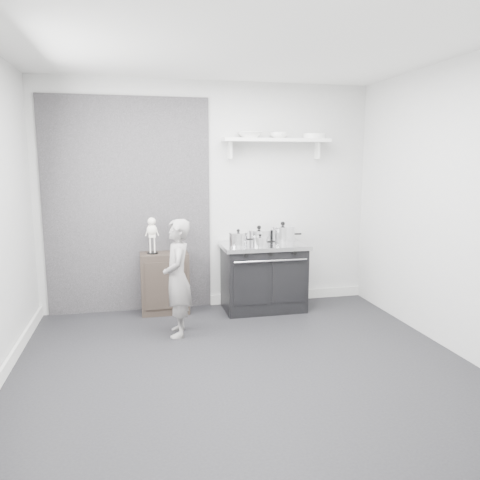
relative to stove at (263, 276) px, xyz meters
name	(u,v)px	position (x,y,z in m)	size (l,w,h in m)	color
ground	(242,364)	(-0.60, -1.48, -0.41)	(4.00, 4.00, 0.00)	black
room_shell	(228,177)	(-0.69, -1.33, 1.23)	(4.02, 3.62, 2.71)	#B5B6B3
wall_shelf	(276,141)	(0.20, 0.20, 1.60)	(1.30, 0.26, 0.24)	white
stove	(263,276)	(0.00, 0.00, 0.00)	(1.00, 0.63, 0.80)	black
side_cabinet	(165,283)	(-1.17, 0.13, -0.05)	(0.55, 0.32, 0.72)	black
child	(177,278)	(-1.08, -0.62, 0.20)	(0.44, 0.29, 1.20)	gray
pot_front_left	(238,239)	(-0.33, -0.08, 0.48)	(0.30, 0.22, 0.20)	white
pot_back_left	(259,236)	(-0.03, 0.11, 0.48)	(0.38, 0.29, 0.21)	white
pot_back_right	(283,234)	(0.26, 0.08, 0.50)	(0.39, 0.30, 0.25)	white
pot_front_center	(260,241)	(-0.09, -0.16, 0.46)	(0.26, 0.18, 0.15)	white
skeleton_full	(152,233)	(-1.30, 0.13, 0.55)	(0.14, 0.09, 0.49)	white
skeleton_torso	(177,236)	(-1.02, 0.13, 0.51)	(0.11, 0.07, 0.40)	white
bowl_large	(250,135)	(-0.12, 0.19, 1.67)	(0.28, 0.28, 0.07)	white
bowl_small	(279,135)	(0.23, 0.19, 1.67)	(0.22, 0.22, 0.07)	white
plate_stack	(314,136)	(0.68, 0.19, 1.66)	(0.27, 0.27, 0.06)	white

